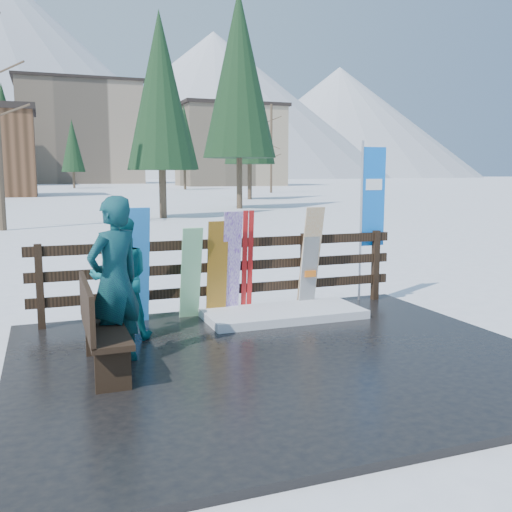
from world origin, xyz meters
name	(u,v)px	position (x,y,z in m)	size (l,w,h in m)	color
ground	(283,362)	(0.00, 0.00, 0.00)	(700.00, 700.00, 0.00)	white
deck	(283,359)	(0.00, 0.00, 0.04)	(6.00, 5.00, 0.08)	black
fence	(225,269)	(0.00, 2.20, 0.74)	(5.60, 0.10, 1.15)	black
snow_patch	(284,314)	(0.70, 1.60, 0.14)	(2.29, 1.00, 0.12)	white
bench	(98,325)	(-2.03, 0.16, 0.60)	(0.41, 1.50, 0.97)	black
snowboard_0	(139,266)	(-1.31, 1.98, 0.89)	(0.28, 0.03, 1.66)	#2A8AED
snowboard_1	(191,274)	(-0.58, 1.98, 0.75)	(0.29, 0.03, 1.37)	white
snowboard_2	(217,269)	(-0.19, 1.98, 0.79)	(0.30, 0.03, 1.42)	#FFA017
snowboard_3	(231,264)	(0.02, 1.98, 0.85)	(0.27, 0.03, 1.56)	white
snowboard_4	(309,267)	(1.28, 1.98, 0.73)	(0.26, 0.03, 1.32)	black
snowboard_5	(310,258)	(1.30, 1.98, 0.87)	(0.30, 0.03, 1.61)	silver
ski_pair_a	(247,262)	(0.30, 2.05, 0.85)	(0.16, 0.16, 1.55)	#B51616
ski_pair_b	(311,258)	(1.35, 2.05, 0.86)	(0.17, 0.16, 1.57)	black
rental_flag	(370,203)	(2.50, 2.25, 1.69)	(0.45, 0.04, 2.60)	silver
person_front	(115,281)	(-1.82, 0.38, 1.00)	(0.67, 0.44, 1.84)	#0F5549
person_back	(121,278)	(-1.64, 1.33, 0.86)	(0.75, 0.59, 1.55)	#0F6166
resort_buildings	(59,135)	(1.03, 115.41, 9.81)	(73.00, 87.60, 22.60)	tan
trees	(123,137)	(4.70, 48.76, 5.53)	(41.89, 68.89, 12.53)	#382B1E
mountains	(21,82)	(-10.50, 328.41, 50.20)	(520.00, 260.00, 120.00)	white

